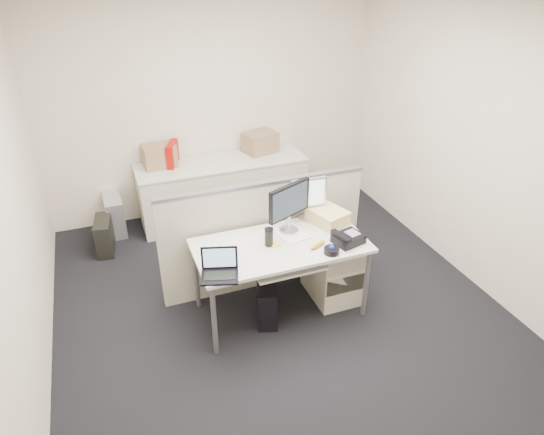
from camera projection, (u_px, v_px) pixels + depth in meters
name	position (u px, v px, depth m)	size (l,w,h in m)	color
floor	(280.00, 310.00, 4.56)	(4.00, 4.50, 0.01)	black
wall_back	(211.00, 104.00, 5.72)	(4.00, 0.02, 2.70)	silver
wall_front	(475.00, 389.00, 2.06)	(4.00, 0.02, 2.70)	silver
wall_left	(7.00, 223.00, 3.28)	(0.02, 4.50, 2.70)	silver
wall_right	(481.00, 147.00, 4.50)	(0.02, 4.50, 2.70)	silver
desk	(281.00, 250.00, 4.23)	(1.50, 0.75, 0.73)	silver
keyboard_tray	(288.00, 266.00, 4.10)	(0.62, 0.32, 0.02)	silver
drawer_pedestal	(332.00, 266.00, 4.60)	(0.40, 0.55, 0.65)	beige
cubicle_partition	(263.00, 237.00, 4.65)	(2.00, 0.06, 1.10)	#B3A896
back_counter	(223.00, 190.00, 5.95)	(2.00, 0.60, 0.72)	beige
monitor_main	(289.00, 208.00, 4.27)	(0.47, 0.18, 0.47)	black
monitor_small	(308.00, 200.00, 4.48)	(0.34, 0.17, 0.41)	#B7B7BC
laptop	(219.00, 266.00, 3.73)	(0.29, 0.22, 0.22)	black
trackball	(332.00, 251.00, 4.06)	(0.13, 0.13, 0.05)	black
desk_phone	(348.00, 239.00, 4.20)	(0.24, 0.20, 0.08)	black
paper_stack	(291.00, 234.00, 4.34)	(0.24, 0.30, 0.01)	white
sticky_pad	(275.00, 245.00, 4.18)	(0.08, 0.08, 0.01)	yellow
travel_mug	(269.00, 238.00, 4.14)	(0.07, 0.07, 0.15)	black
banana	(317.00, 245.00, 4.15)	(0.19, 0.05, 0.04)	gold
cellphone	(283.00, 230.00, 4.39)	(0.06, 0.11, 0.01)	black
manila_folders	(328.00, 216.00, 4.50)	(0.27, 0.34, 0.13)	#EED88F
keyboard	(283.00, 262.00, 4.11)	(0.43, 0.15, 0.02)	black
pc_tower_desk	(267.00, 300.00, 4.37)	(0.17, 0.42, 0.39)	black
pc_tower_spare_dark	(105.00, 235.00, 5.35)	(0.16, 0.41, 0.38)	black
pc_tower_spare_silver	(115.00, 214.00, 5.70)	(0.19, 0.48, 0.45)	#B7B7BC
cardboard_box_left	(159.00, 157.00, 5.59)	(0.37, 0.28, 0.28)	#A17F57
cardboard_box_right	(260.00, 143.00, 5.97)	(0.38, 0.29, 0.27)	#A17F57
red_binder	(173.00, 155.00, 5.61)	(0.07, 0.31, 0.29)	#A10B05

